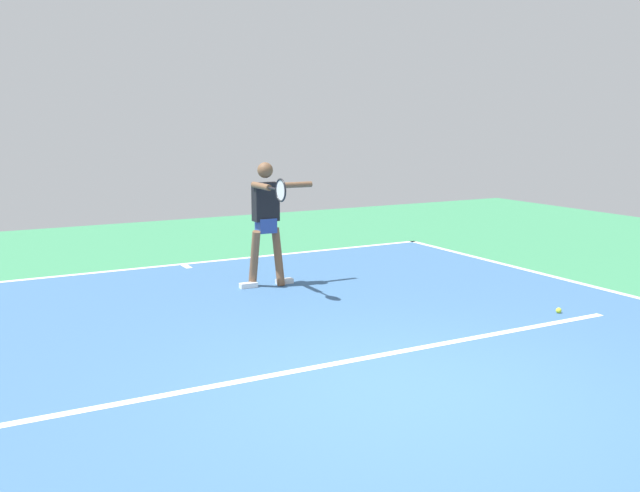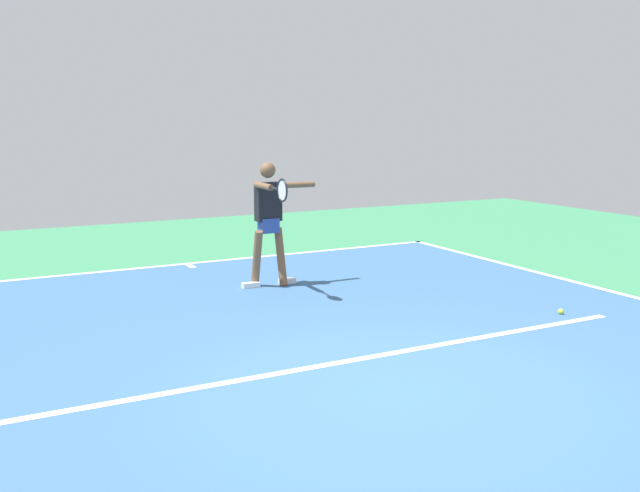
# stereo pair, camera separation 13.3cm
# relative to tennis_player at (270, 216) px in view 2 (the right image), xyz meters

# --- Properties ---
(ground_plane) EXTENTS (22.26, 22.26, 0.00)m
(ground_plane) POSITION_rel_tennis_player_xyz_m (0.56, 4.07, -0.97)
(ground_plane) COLOR #388456
(court_surface) EXTENTS (9.04, 12.30, 0.00)m
(court_surface) POSITION_rel_tennis_player_xyz_m (0.56, 4.07, -0.97)
(court_surface) COLOR #38608E
(court_surface) RESTS_ON ground_plane
(court_line_baseline_near) EXTENTS (9.04, 0.10, 0.01)m
(court_line_baseline_near) POSITION_rel_tennis_player_xyz_m (0.56, -2.03, -0.97)
(court_line_baseline_near) COLOR white
(court_line_baseline_near) RESTS_ON ground_plane
(court_line_service) EXTENTS (6.78, 0.10, 0.01)m
(court_line_service) POSITION_rel_tennis_player_xyz_m (0.56, 3.19, -0.97)
(court_line_service) COLOR white
(court_line_service) RESTS_ON ground_plane
(court_line_centre_mark) EXTENTS (0.10, 0.30, 0.01)m
(court_line_centre_mark) POSITION_rel_tennis_player_xyz_m (0.56, -1.83, -0.97)
(court_line_centre_mark) COLOR white
(court_line_centre_mark) RESTS_ON ground_plane
(tennis_player) EXTENTS (1.08, 1.17, 1.71)m
(tennis_player) POSITION_rel_tennis_player_xyz_m (0.00, 0.00, 0.00)
(tennis_player) COLOR brown
(tennis_player) RESTS_ON ground_plane
(tennis_ball_by_baseline) EXTENTS (0.07, 0.07, 0.07)m
(tennis_ball_by_baseline) POSITION_rel_tennis_player_xyz_m (-2.45, 2.91, -0.94)
(tennis_ball_by_baseline) COLOR #CCE033
(tennis_ball_by_baseline) RESTS_ON ground_plane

